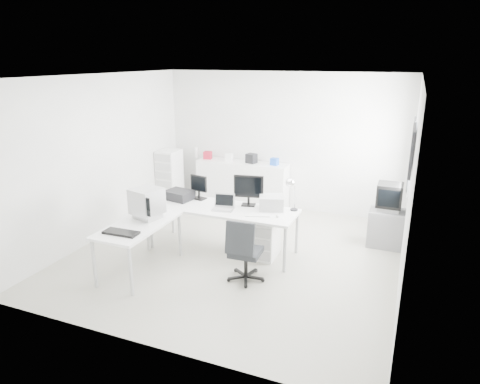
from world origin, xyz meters
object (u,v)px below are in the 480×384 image
at_px(main_desk, 223,229).
at_px(sideboard, 242,184).
at_px(laser_printer, 271,203).
at_px(crt_tv, 389,198).
at_px(drawer_pedestal, 264,239).
at_px(office_chair, 246,249).
at_px(inkjet_printer, 179,195).
at_px(lcd_monitor_large, 249,191).
at_px(laptop, 223,203).
at_px(side_desk, 140,247).
at_px(lcd_monitor_small, 199,188).
at_px(filing_cabinet, 170,177).
at_px(crt_monitor, 147,203).
at_px(tv_cabinet, 386,228).

height_order(main_desk, sideboard, sideboard).
relative_size(laser_printer, crt_tv, 0.76).
height_order(drawer_pedestal, crt_tv, crt_tv).
bearing_deg(sideboard, main_desk, -76.55).
relative_size(drawer_pedestal, office_chair, 0.63).
height_order(inkjet_printer, lcd_monitor_large, lcd_monitor_large).
bearing_deg(laptop, side_desk, -141.49).
bearing_deg(laser_printer, main_desk, 178.41).
xyz_separation_m(side_desk, laptop, (0.90, 1.00, 0.48)).
relative_size(drawer_pedestal, inkjet_printer, 1.37).
relative_size(lcd_monitor_small, crt_tv, 0.80).
xyz_separation_m(lcd_monitor_large, filing_cabinet, (-2.38, 1.50, -0.41)).
bearing_deg(filing_cabinet, side_desk, -67.48).
xyz_separation_m(sideboard, filing_cabinet, (-1.51, -0.42, 0.11)).
bearing_deg(lcd_monitor_small, crt_monitor, -93.78).
bearing_deg(lcd_monitor_small, laptop, -18.78).
distance_m(lcd_monitor_small, office_chair, 1.68).
xyz_separation_m(side_desk, drawer_pedestal, (1.55, 1.15, -0.08)).
bearing_deg(tv_cabinet, office_chair, -131.72).
bearing_deg(filing_cabinet, drawer_pedestal, -31.94).
height_order(drawer_pedestal, filing_cabinet, filing_cabinet).
distance_m(inkjet_printer, lcd_monitor_large, 1.22).
bearing_deg(lcd_monitor_large, laptop, -141.57).
bearing_deg(laser_printer, drawer_pedestal, -124.33).
distance_m(lcd_monitor_small, laptop, 0.70).
relative_size(lcd_monitor_large, tv_cabinet, 0.80).
height_order(laptop, filing_cabinet, filing_cabinet).
relative_size(laptop, tv_cabinet, 0.54).
bearing_deg(crt_monitor, main_desk, 59.91).
distance_m(lcd_monitor_small, filing_cabinet, 2.14).
distance_m(laser_printer, crt_tv, 1.98).
relative_size(inkjet_printer, crt_tv, 0.87).
bearing_deg(filing_cabinet, lcd_monitor_small, -45.40).
distance_m(lcd_monitor_large, crt_monitor, 1.63).
bearing_deg(office_chair, side_desk, -171.08).
bearing_deg(laptop, filing_cabinet, 128.83).
bearing_deg(side_desk, crt_tv, 34.83).
xyz_separation_m(lcd_monitor_small, filing_cabinet, (-1.48, 1.50, -0.36)).
xyz_separation_m(side_desk, crt_tv, (3.32, 2.31, 0.48)).
relative_size(main_desk, tv_cabinet, 3.83).
distance_m(laptop, office_chair, 1.01).
relative_size(crt_monitor, sideboard, 0.25).
bearing_deg(main_desk, inkjet_printer, 173.29).
relative_size(laptop, crt_tv, 0.67).
relative_size(lcd_monitor_large, filing_cabinet, 0.42).
bearing_deg(lcd_monitor_small, filing_cabinet, 146.07).
bearing_deg(crt_monitor, drawer_pedestal, 45.05).
height_order(lcd_monitor_small, filing_cabinet, filing_cabinet).
relative_size(office_chair, filing_cabinet, 0.80).
xyz_separation_m(side_desk, laser_printer, (1.60, 1.32, 0.48)).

